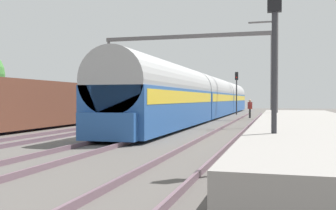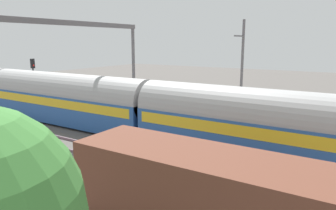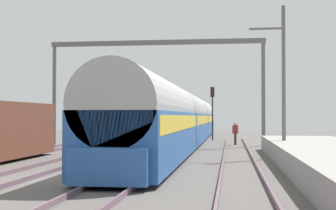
{
  "view_description": "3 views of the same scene",
  "coord_description": "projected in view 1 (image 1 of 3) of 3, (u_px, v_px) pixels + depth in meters",
  "views": [
    {
      "loc": [
        8.35,
        -16.87,
        1.8
      ],
      "look_at": [
        1.96,
        6.2,
        1.42
      ],
      "focal_mm": 42.32,
      "sensor_mm": 36.0,
      "label": 1
    },
    {
      "loc": [
        -14.77,
        1.71,
        6.42
      ],
      "look_at": [
        0.01,
        11.0,
        2.92
      ],
      "focal_mm": 33.99,
      "sensor_mm": 36.0,
      "label": 2
    },
    {
      "loc": [
        5.51,
        -16.65,
        2.18
      ],
      "look_at": [
        0.98,
        19.0,
        2.99
      ],
      "focal_mm": 52.62,
      "sensor_mm": 36.0,
      "label": 3
    }
  ],
  "objects": [
    {
      "name": "railway_signal_far",
      "position": [
        237.0,
        87.0,
        44.87
      ],
      "size": [
        0.36,
        0.3,
        4.83
      ],
      "color": "#2D2D33",
      "rests_on": "ground"
    },
    {
      "name": "track_west",
      "position": [
        55.0,
        134.0,
        19.04
      ],
      "size": [
        1.52,
        60.0,
        0.16
      ],
      "color": "#6C535F",
      "rests_on": "ground"
    },
    {
      "name": "platform",
      "position": [
        308.0,
        129.0,
        17.84
      ],
      "size": [
        4.4,
        28.0,
        0.9
      ],
      "color": "gray",
      "rests_on": "ground"
    },
    {
      "name": "person_crossing",
      "position": [
        250.0,
        107.0,
        37.06
      ],
      "size": [
        0.44,
        0.46,
        1.73
      ],
      "rotation": [
        0.0,
        0.0,
        5.43
      ],
      "color": "#252525",
      "rests_on": "ground"
    },
    {
      "name": "catenary_pole_east_mid",
      "position": [
        276.0,
        63.0,
        25.58
      ],
      "size": [
        1.9,
        0.2,
        8.0
      ],
      "color": "#605C5F",
      "rests_on": "ground"
    },
    {
      "name": "railway_signal_near",
      "position": [
        274.0,
        46.0,
        10.26
      ],
      "size": [
        0.36,
        0.3,
        4.95
      ],
      "color": "#2D2D33",
      "rests_on": "ground"
    },
    {
      "name": "track_far_east",
      "position": [
        218.0,
        139.0,
        16.94
      ],
      "size": [
        1.52,
        60.0,
        0.16
      ],
      "color": "#6C535F",
      "rests_on": "ground"
    },
    {
      "name": "catenary_gantry",
      "position": [
        186.0,
        56.0,
        37.33
      ],
      "size": [
        16.19,
        0.28,
        7.86
      ],
      "color": "#605C5F",
      "rests_on": "ground"
    },
    {
      "name": "ground",
      "position": [
        92.0,
        137.0,
        18.51
      ],
      "size": [
        120.0,
        120.0,
        0.0
      ],
      "primitive_type": "plane",
      "color": "#58534F"
    },
    {
      "name": "passenger_train",
      "position": [
        210.0,
        97.0,
        39.01
      ],
      "size": [
        2.93,
        49.2,
        3.82
      ],
      "color": "#28569E",
      "rests_on": "ground"
    },
    {
      "name": "track_east",
      "position": [
        132.0,
        137.0,
        17.99
      ],
      "size": [
        1.52,
        60.0,
        0.16
      ],
      "color": "#6C535F",
      "rests_on": "ground"
    },
    {
      "name": "freight_car",
      "position": [
        33.0,
        104.0,
        23.9
      ],
      "size": [
        2.8,
        13.0,
        2.7
      ],
      "color": "brown",
      "rests_on": "ground"
    }
  ]
}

